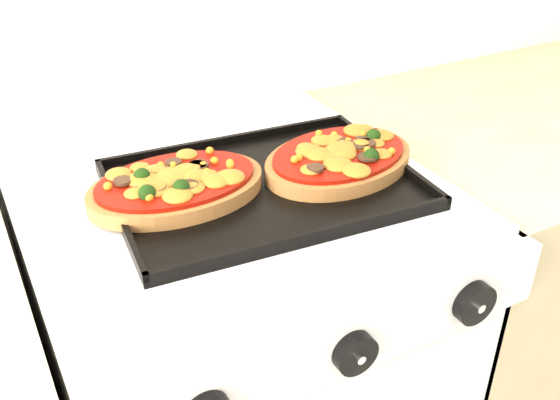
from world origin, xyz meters
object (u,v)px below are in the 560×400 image
pizza_left (176,184)px  baking_tray (264,183)px  stove (240,398)px  pizza_right (339,157)px

pizza_left → baking_tray: bearing=-14.8°
baking_tray → pizza_left: bearing=170.0°
stove → pizza_right: bearing=-15.9°
baking_tray → pizza_left: (-0.12, 0.03, 0.02)m
stove → pizza_left: size_ratio=3.59×
stove → pizza_right: size_ratio=3.65×
baking_tray → pizza_right: size_ratio=1.72×
stove → pizza_left: bearing=-175.9°
stove → baking_tray: 0.47m
stove → pizza_right: pizza_right is taller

